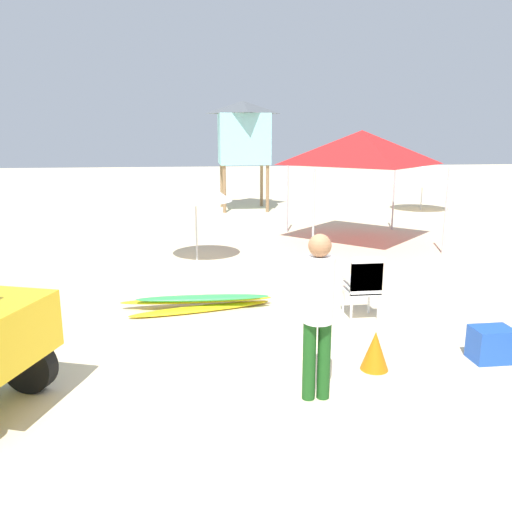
# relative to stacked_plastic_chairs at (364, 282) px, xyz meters

# --- Properties ---
(ground) EXTENTS (80.00, 80.00, 0.00)m
(ground) POSITION_rel_stacked_plastic_chairs_xyz_m (-1.95, -1.71, -0.60)
(ground) COLOR beige
(stacked_plastic_chairs) EXTENTS (0.48, 0.48, 1.02)m
(stacked_plastic_chairs) POSITION_rel_stacked_plastic_chairs_xyz_m (0.00, 0.00, 0.00)
(stacked_plastic_chairs) COLOR silver
(stacked_plastic_chairs) RESTS_ON ground
(surfboard_pile) EXTENTS (2.47, 0.76, 0.24)m
(surfboard_pile) POSITION_rel_stacked_plastic_chairs_xyz_m (-2.44, 0.81, -0.49)
(surfboard_pile) COLOR yellow
(surfboard_pile) RESTS_ON ground
(lifeguard_near_left) EXTENTS (0.32, 0.32, 1.80)m
(lifeguard_near_left) POSITION_rel_stacked_plastic_chairs_xyz_m (-1.27, -2.24, 0.44)
(lifeguard_near_left) COLOR #194C19
(lifeguard_near_left) RESTS_ON ground
(popup_canopy) EXTENTS (3.22, 3.22, 2.87)m
(popup_canopy) POSITION_rel_stacked_plastic_chairs_xyz_m (1.79, 5.70, 1.84)
(popup_canopy) COLOR #B2B2B7
(popup_canopy) RESTS_ON ground
(lifeguard_tower) EXTENTS (1.98, 1.98, 3.94)m
(lifeguard_tower) POSITION_rel_stacked_plastic_chairs_xyz_m (-0.56, 12.05, 2.22)
(lifeguard_tower) COLOR olive
(lifeguard_tower) RESTS_ON ground
(beach_umbrella_mid) EXTENTS (1.62, 1.62, 1.91)m
(beach_umbrella_mid) POSITION_rel_stacked_plastic_chairs_xyz_m (-2.44, 4.19, 1.02)
(beach_umbrella_mid) COLOR beige
(beach_umbrella_mid) RESTS_ON ground
(beach_umbrella_far) EXTENTS (2.16, 2.16, 1.72)m
(beach_umbrella_far) POSITION_rel_stacked_plastic_chairs_xyz_m (5.97, 10.99, 0.74)
(beach_umbrella_far) COLOR beige
(beach_umbrella_far) RESTS_ON ground
(traffic_cone_near) EXTENTS (0.34, 0.34, 0.48)m
(traffic_cone_near) POSITION_rel_stacked_plastic_chairs_xyz_m (-0.40, -1.65, -0.36)
(traffic_cone_near) COLOR orange
(traffic_cone_near) RESTS_ON ground
(cooler_box) EXTENTS (0.49, 0.36, 0.43)m
(cooler_box) POSITION_rel_stacked_plastic_chairs_xyz_m (1.13, -1.59, -0.39)
(cooler_box) COLOR blue
(cooler_box) RESTS_ON ground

